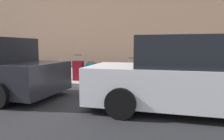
{
  "coord_description": "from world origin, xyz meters",
  "views": [
    {
      "loc": [
        -3.56,
        6.46,
        1.46
      ],
      "look_at": [
        -1.81,
        0.19,
        0.69
      ],
      "focal_mm": 32.08,
      "sensor_mm": 36.0,
      "label": 1
    }
  ],
  "objects_px": {
    "fire_hydrant": "(60,69)",
    "bollard_post": "(48,71)",
    "parked_car_white_0": "(193,77)",
    "suitcase_navy_2": "(146,74)",
    "suitcase_maroon_7": "(78,71)",
    "suitcase_maroon_0": "(181,74)",
    "suitcase_silver_1": "(163,73)",
    "suitcase_teal_6": "(91,72)",
    "suitcase_black_4": "(118,74)",
    "suitcase_red_5": "(104,72)",
    "suitcase_olive_3": "(132,73)"
  },
  "relations": [
    {
      "from": "suitcase_silver_1",
      "to": "suitcase_maroon_7",
      "type": "bearing_deg",
      "value": 1.79
    },
    {
      "from": "suitcase_black_4",
      "to": "suitcase_red_5",
      "type": "relative_size",
      "value": 0.9
    },
    {
      "from": "suitcase_silver_1",
      "to": "bollard_post",
      "type": "xyz_separation_m",
      "value": [
        4.5,
        0.19,
        -0.03
      ]
    },
    {
      "from": "suitcase_black_4",
      "to": "suitcase_maroon_7",
      "type": "relative_size",
      "value": 0.64
    },
    {
      "from": "suitcase_navy_2",
      "to": "parked_car_white_0",
      "type": "bearing_deg",
      "value": 117.71
    },
    {
      "from": "suitcase_silver_1",
      "to": "suitcase_navy_2",
      "type": "xyz_separation_m",
      "value": [
        0.57,
        0.02,
        -0.04
      ]
    },
    {
      "from": "suitcase_red_5",
      "to": "fire_hydrant",
      "type": "distance_m",
      "value": 1.84
    },
    {
      "from": "suitcase_black_4",
      "to": "bollard_post",
      "type": "xyz_separation_m",
      "value": [
        2.88,
        0.21,
        0.06
      ]
    },
    {
      "from": "suitcase_olive_3",
      "to": "suitcase_red_5",
      "type": "bearing_deg",
      "value": -0.73
    },
    {
      "from": "suitcase_silver_1",
      "to": "parked_car_white_0",
      "type": "bearing_deg",
      "value": 106.03
    },
    {
      "from": "suitcase_silver_1",
      "to": "fire_hydrant",
      "type": "distance_m",
      "value": 4.02
    },
    {
      "from": "suitcase_maroon_0",
      "to": "suitcase_maroon_7",
      "type": "relative_size",
      "value": 0.95
    },
    {
      "from": "suitcase_olive_3",
      "to": "parked_car_white_0",
      "type": "relative_size",
      "value": 0.19
    },
    {
      "from": "suitcase_teal_6",
      "to": "fire_hydrant",
      "type": "bearing_deg",
      "value": 0.64
    },
    {
      "from": "suitcase_silver_1",
      "to": "bollard_post",
      "type": "distance_m",
      "value": 4.51
    },
    {
      "from": "fire_hydrant",
      "to": "suitcase_maroon_7",
      "type": "bearing_deg",
      "value": 175.95
    },
    {
      "from": "suitcase_black_4",
      "to": "fire_hydrant",
      "type": "distance_m",
      "value": 2.4
    },
    {
      "from": "suitcase_navy_2",
      "to": "fire_hydrant",
      "type": "xyz_separation_m",
      "value": [
        3.45,
        0.02,
        0.06
      ]
    },
    {
      "from": "suitcase_maroon_7",
      "to": "fire_hydrant",
      "type": "height_order",
      "value": "suitcase_maroon_7"
    },
    {
      "from": "suitcase_black_4",
      "to": "suitcase_maroon_7",
      "type": "bearing_deg",
      "value": 4.34
    },
    {
      "from": "suitcase_maroon_7",
      "to": "parked_car_white_0",
      "type": "xyz_separation_m",
      "value": [
        -3.91,
        2.36,
        0.26
      ]
    },
    {
      "from": "bollard_post",
      "to": "suitcase_silver_1",
      "type": "bearing_deg",
      "value": -177.56
    },
    {
      "from": "suitcase_teal_6",
      "to": "suitcase_maroon_7",
      "type": "relative_size",
      "value": 0.73
    },
    {
      "from": "suitcase_maroon_0",
      "to": "bollard_post",
      "type": "xyz_separation_m",
      "value": [
        5.11,
        0.17,
        -0.01
      ]
    },
    {
      "from": "suitcase_silver_1",
      "to": "suitcase_navy_2",
      "type": "distance_m",
      "value": 0.58
    },
    {
      "from": "fire_hydrant",
      "to": "bollard_post",
      "type": "xyz_separation_m",
      "value": [
        0.48,
        0.15,
        -0.05
      ]
    },
    {
      "from": "suitcase_navy_2",
      "to": "suitcase_maroon_7",
      "type": "height_order",
      "value": "suitcase_maroon_7"
    },
    {
      "from": "suitcase_silver_1",
      "to": "suitcase_olive_3",
      "type": "height_order",
      "value": "suitcase_silver_1"
    },
    {
      "from": "suitcase_maroon_7",
      "to": "suitcase_olive_3",
      "type": "bearing_deg",
      "value": -177.37
    },
    {
      "from": "suitcase_silver_1",
      "to": "fire_hydrant",
      "type": "height_order",
      "value": "suitcase_silver_1"
    },
    {
      "from": "suitcase_teal_6",
      "to": "bollard_post",
      "type": "xyz_separation_m",
      "value": [
        1.81,
        0.16,
        0.01
      ]
    },
    {
      "from": "suitcase_navy_2",
      "to": "parked_car_white_0",
      "type": "xyz_separation_m",
      "value": [
        -1.28,
        2.44,
        0.3
      ]
    },
    {
      "from": "suitcase_black_4",
      "to": "suitcase_red_5",
      "type": "distance_m",
      "value": 0.56
    },
    {
      "from": "suitcase_maroon_0",
      "to": "suitcase_navy_2",
      "type": "height_order",
      "value": "suitcase_maroon_0"
    },
    {
      "from": "suitcase_teal_6",
      "to": "suitcase_silver_1",
      "type": "bearing_deg",
      "value": -179.42
    },
    {
      "from": "suitcase_navy_2",
      "to": "suitcase_maroon_7",
      "type": "xyz_separation_m",
      "value": [
        2.63,
        0.08,
        0.04
      ]
    },
    {
      "from": "suitcase_silver_1",
      "to": "bollard_post",
      "type": "height_order",
      "value": "suitcase_silver_1"
    },
    {
      "from": "suitcase_olive_3",
      "to": "suitcase_maroon_7",
      "type": "distance_m",
      "value": 2.11
    },
    {
      "from": "fire_hydrant",
      "to": "parked_car_white_0",
      "type": "height_order",
      "value": "parked_car_white_0"
    },
    {
      "from": "suitcase_red_5",
      "to": "suitcase_maroon_7",
      "type": "bearing_deg",
      "value": 6.23
    },
    {
      "from": "suitcase_teal_6",
      "to": "suitcase_maroon_0",
      "type": "bearing_deg",
      "value": -179.98
    },
    {
      "from": "suitcase_olive_3",
      "to": "suitcase_black_4",
      "type": "xyz_separation_m",
      "value": [
        0.53,
        -0.02,
        -0.06
      ]
    },
    {
      "from": "suitcase_olive_3",
      "to": "bollard_post",
      "type": "relative_size",
      "value": 1.29
    },
    {
      "from": "suitcase_olive_3",
      "to": "suitcase_maroon_7",
      "type": "bearing_deg",
      "value": 2.63
    },
    {
      "from": "suitcase_silver_1",
      "to": "suitcase_black_4",
      "type": "xyz_separation_m",
      "value": [
        1.63,
        -0.02,
        -0.09
      ]
    },
    {
      "from": "fire_hydrant",
      "to": "suitcase_silver_1",
      "type": "bearing_deg",
      "value": -179.4
    },
    {
      "from": "suitcase_black_4",
      "to": "suitcase_silver_1",
      "type": "bearing_deg",
      "value": 179.31
    },
    {
      "from": "suitcase_silver_1",
      "to": "fire_hydrant",
      "type": "xyz_separation_m",
      "value": [
        4.02,
        0.04,
        0.01
      ]
    },
    {
      "from": "suitcase_red_5",
      "to": "suitcase_navy_2",
      "type": "bearing_deg",
      "value": 178.9
    },
    {
      "from": "suitcase_maroon_0",
      "to": "suitcase_black_4",
      "type": "xyz_separation_m",
      "value": [
        2.23,
        -0.05,
        -0.07
      ]
    }
  ]
}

